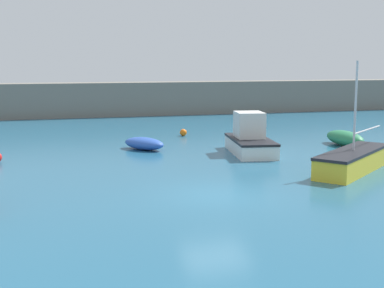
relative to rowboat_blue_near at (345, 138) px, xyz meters
The scene contains 8 objects.
ground_plane 14.00m from the rowboat_blue_near, 140.44° to the right, with size 120.00×120.00×0.20m, color #235B7A.
harbor_breakwater 23.36m from the rowboat_blue_near, 117.52° to the left, with size 64.35×2.53×2.97m, color slate.
rowboat_blue_near is the anchor object (origin of this frame).
open_tender_yellow 11.59m from the rowboat_blue_near, behind, with size 2.56×2.85×0.68m.
motorboat_grey_hull 6.32m from the rowboat_blue_near, behind, with size 2.62×4.85×2.17m.
sailboat_twin_hulled 7.55m from the rowboat_blue_near, 118.90° to the right, with size 5.58×4.79×4.86m.
mooring_buoy_orange 10.24m from the rowboat_blue_near, 141.16° to the left, with size 0.46×0.46×0.46m, color orange.
mooring_buoy_white 7.98m from the rowboat_blue_near, 119.73° to the left, with size 0.39×0.39×0.39m, color white.
Camera 1 is at (-5.99, -18.12, 4.85)m, focal length 50.00 mm.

